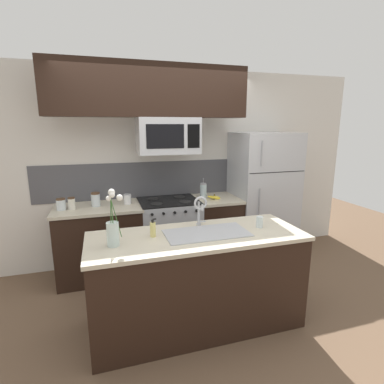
{
  "coord_description": "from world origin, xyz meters",
  "views": [
    {
      "loc": [
        -0.81,
        -2.77,
        1.87
      ],
      "look_at": [
        0.12,
        0.27,
        1.16
      ],
      "focal_mm": 28.0,
      "sensor_mm": 36.0,
      "label": 1
    }
  ],
  "objects_px": {
    "storage_jar_tall": "(61,204)",
    "banana_bunch": "(214,197)",
    "sink_faucet": "(200,207)",
    "storage_jar_squat": "(127,199)",
    "microwave": "(168,136)",
    "storage_jar_short": "(96,199)",
    "french_press": "(203,190)",
    "drinking_glass": "(260,222)",
    "stove_range": "(169,234)",
    "flower_vase": "(113,230)",
    "storage_jar_medium": "(72,203)",
    "refrigerator": "(262,195)",
    "dish_soap_bottle": "(153,229)"
  },
  "relations": [
    {
      "from": "storage_jar_tall",
      "to": "french_press",
      "type": "height_order",
      "value": "french_press"
    },
    {
      "from": "banana_bunch",
      "to": "drinking_glass",
      "type": "relative_size",
      "value": 1.76
    },
    {
      "from": "storage_jar_tall",
      "to": "drinking_glass",
      "type": "distance_m",
      "value": 2.25
    },
    {
      "from": "microwave",
      "to": "flower_vase",
      "type": "relative_size",
      "value": 1.55
    },
    {
      "from": "drinking_glass",
      "to": "storage_jar_short",
      "type": "bearing_deg",
      "value": 140.0
    },
    {
      "from": "microwave",
      "to": "drinking_glass",
      "type": "distance_m",
      "value": 1.57
    },
    {
      "from": "banana_bunch",
      "to": "microwave",
      "type": "bearing_deg",
      "value": 176.2
    },
    {
      "from": "microwave",
      "to": "flower_vase",
      "type": "height_order",
      "value": "microwave"
    },
    {
      "from": "storage_jar_squat",
      "to": "french_press",
      "type": "distance_m",
      "value": 1.02
    },
    {
      "from": "sink_faucet",
      "to": "stove_range",
      "type": "bearing_deg",
      "value": 93.95
    },
    {
      "from": "stove_range",
      "to": "drinking_glass",
      "type": "bearing_deg",
      "value": -63.69
    },
    {
      "from": "refrigerator",
      "to": "storage_jar_squat",
      "type": "distance_m",
      "value": 1.89
    },
    {
      "from": "storage_jar_medium",
      "to": "storage_jar_short",
      "type": "xyz_separation_m",
      "value": [
        0.27,
        0.07,
        0.01
      ]
    },
    {
      "from": "storage_jar_short",
      "to": "storage_jar_squat",
      "type": "height_order",
      "value": "storage_jar_short"
    },
    {
      "from": "sink_faucet",
      "to": "flower_vase",
      "type": "bearing_deg",
      "value": -163.6
    },
    {
      "from": "storage_jar_tall",
      "to": "storage_jar_squat",
      "type": "bearing_deg",
      "value": 3.89
    },
    {
      "from": "sink_faucet",
      "to": "storage_jar_squat",
      "type": "bearing_deg",
      "value": 118.77
    },
    {
      "from": "stove_range",
      "to": "microwave",
      "type": "height_order",
      "value": "microwave"
    },
    {
      "from": "refrigerator",
      "to": "storage_jar_short",
      "type": "bearing_deg",
      "value": 179.85
    },
    {
      "from": "storage_jar_medium",
      "to": "storage_jar_squat",
      "type": "relative_size",
      "value": 1.17
    },
    {
      "from": "sink_faucet",
      "to": "dish_soap_bottle",
      "type": "height_order",
      "value": "sink_faucet"
    },
    {
      "from": "microwave",
      "to": "banana_bunch",
      "type": "relative_size",
      "value": 3.94
    },
    {
      "from": "storage_jar_short",
      "to": "french_press",
      "type": "height_order",
      "value": "french_press"
    },
    {
      "from": "french_press",
      "to": "refrigerator",
      "type": "bearing_deg",
      "value": -2.62
    },
    {
      "from": "stove_range",
      "to": "sink_faucet",
      "type": "distance_m",
      "value": 1.24
    },
    {
      "from": "stove_range",
      "to": "flower_vase",
      "type": "bearing_deg",
      "value": -120.01
    },
    {
      "from": "microwave",
      "to": "storage_jar_squat",
      "type": "xyz_separation_m",
      "value": [
        -0.52,
        0.04,
        -0.77
      ]
    },
    {
      "from": "storage_jar_tall",
      "to": "flower_vase",
      "type": "xyz_separation_m",
      "value": [
        0.53,
        -1.27,
        0.07
      ]
    },
    {
      "from": "storage_jar_squat",
      "to": "sink_faucet",
      "type": "height_order",
      "value": "sink_faucet"
    },
    {
      "from": "drinking_glass",
      "to": "dish_soap_bottle",
      "type": "bearing_deg",
      "value": 176.8
    },
    {
      "from": "french_press",
      "to": "drinking_glass",
      "type": "height_order",
      "value": "french_press"
    },
    {
      "from": "storage_jar_short",
      "to": "dish_soap_bottle",
      "type": "bearing_deg",
      "value": -68.03
    },
    {
      "from": "storage_jar_medium",
      "to": "storage_jar_squat",
      "type": "height_order",
      "value": "storage_jar_medium"
    },
    {
      "from": "storage_jar_short",
      "to": "banana_bunch",
      "type": "relative_size",
      "value": 0.89
    },
    {
      "from": "microwave",
      "to": "storage_jar_short",
      "type": "xyz_separation_m",
      "value": [
        -0.9,
        0.05,
        -0.75
      ]
    },
    {
      "from": "storage_jar_squat",
      "to": "drinking_glass",
      "type": "distance_m",
      "value": 1.7
    },
    {
      "from": "storage_jar_squat",
      "to": "storage_jar_medium",
      "type": "bearing_deg",
      "value": -174.45
    },
    {
      "from": "storage_jar_squat",
      "to": "drinking_glass",
      "type": "bearing_deg",
      "value": -48.14
    },
    {
      "from": "storage_jar_tall",
      "to": "banana_bunch",
      "type": "bearing_deg",
      "value": -1.0
    },
    {
      "from": "microwave",
      "to": "storage_jar_short",
      "type": "distance_m",
      "value": 1.17
    },
    {
      "from": "storage_jar_squat",
      "to": "drinking_glass",
      "type": "relative_size",
      "value": 1.15
    },
    {
      "from": "sink_faucet",
      "to": "drinking_glass",
      "type": "xyz_separation_m",
      "value": [
        0.54,
        -0.19,
        -0.14
      ]
    },
    {
      "from": "banana_bunch",
      "to": "dish_soap_bottle",
      "type": "height_order",
      "value": "dish_soap_bottle"
    },
    {
      "from": "dish_soap_bottle",
      "to": "flower_vase",
      "type": "distance_m",
      "value": 0.37
    },
    {
      "from": "storage_jar_squat",
      "to": "dish_soap_bottle",
      "type": "xyz_separation_m",
      "value": [
        0.11,
        -1.21,
        0.01
      ]
    },
    {
      "from": "storage_jar_tall",
      "to": "storage_jar_short",
      "type": "bearing_deg",
      "value": 8.08
    },
    {
      "from": "stove_range",
      "to": "microwave",
      "type": "xyz_separation_m",
      "value": [
        0.0,
        -0.02,
        1.28
      ]
    },
    {
      "from": "banana_bunch",
      "to": "sink_faucet",
      "type": "xyz_separation_m",
      "value": [
        -0.54,
        -0.99,
        0.18
      ]
    },
    {
      "from": "refrigerator",
      "to": "storage_jar_short",
      "type": "height_order",
      "value": "refrigerator"
    },
    {
      "from": "stove_range",
      "to": "drinking_glass",
      "type": "height_order",
      "value": "drinking_glass"
    }
  ]
}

